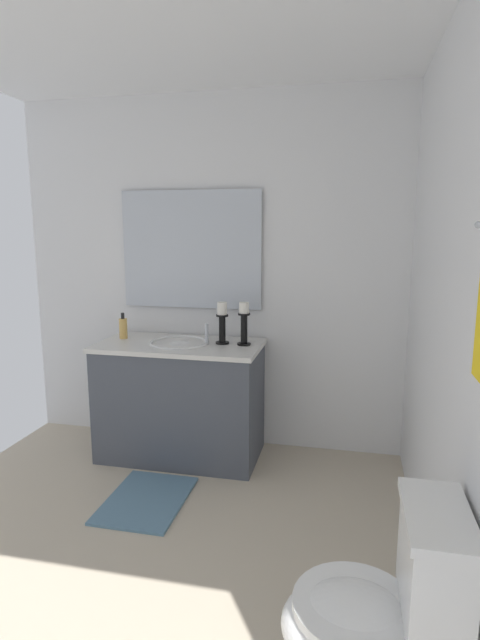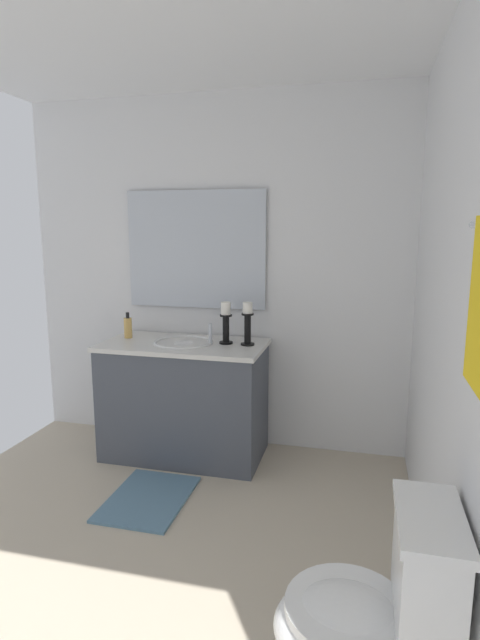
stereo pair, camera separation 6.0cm
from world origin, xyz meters
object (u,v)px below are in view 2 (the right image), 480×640
(candle_holder_tall, at_px, (248,323))
(toilet, at_px, (370,622))
(sink_basin, at_px, (184,348))
(vanity_cabinet, at_px, (185,399))
(bath_mat, at_px, (148,498))
(mirror, at_px, (196,250))
(candle_holder_short, at_px, (226,322))
(soap_bottle, at_px, (128,327))

(candle_holder_tall, height_order, toilet, candle_holder_tall)
(sink_basin, bearing_deg, vanity_cabinet, -90.00)
(bath_mat, bearing_deg, candle_holder_tall, 147.19)
(candle_holder_tall, xyz_separation_m, toilet, (1.74, 0.79, -0.58))
(mirror, bearing_deg, sink_basin, 0.20)
(vanity_cabinet, distance_m, mirror, 1.04)
(candle_holder_short, height_order, soap_bottle, candle_holder_short)
(sink_basin, distance_m, candle_holder_short, 0.34)
(sink_basin, distance_m, bath_mat, 0.97)
(mirror, bearing_deg, vanity_cabinet, -0.01)
(candle_holder_short, bearing_deg, mirror, -128.88)
(candle_holder_short, bearing_deg, sink_basin, -79.56)
(vanity_cabinet, distance_m, bath_mat, 0.74)
(candle_holder_short, bearing_deg, bath_mat, -22.68)
(candle_holder_tall, bearing_deg, candle_holder_short, -92.53)
(vanity_cabinet, relative_size, bath_mat, 1.84)
(sink_basin, height_order, candle_holder_tall, candle_holder_tall)
(soap_bottle, xyz_separation_m, toilet, (1.75, 1.65, -0.50))
(mirror, distance_m, candle_holder_tall, 0.67)
(candle_holder_tall, distance_m, candle_holder_short, 0.15)
(sink_basin, bearing_deg, candle_holder_short, 100.44)
(sink_basin, height_order, soap_bottle, soap_bottle)
(vanity_cabinet, relative_size, sink_basin, 2.74)
(soap_bottle, bearing_deg, sink_basin, 82.13)
(sink_basin, bearing_deg, mirror, -179.80)
(mirror, relative_size, bath_mat, 1.68)
(mirror, xyz_separation_m, toilet, (1.97, 1.22, -1.04))
(candle_holder_short, distance_m, bath_mat, 1.19)
(toilet, distance_m, bath_mat, 1.66)
(vanity_cabinet, relative_size, mirror, 1.10)
(sink_basin, relative_size, soap_bottle, 2.23)
(mirror, bearing_deg, bath_mat, 0.00)
(candle_holder_tall, relative_size, toilet, 0.38)
(sink_basin, xyz_separation_m, candle_holder_tall, (-0.05, 0.43, 0.19))
(sink_basin, xyz_separation_m, soap_bottle, (-0.06, -0.43, 0.11))
(sink_basin, bearing_deg, toilet, 35.85)
(sink_basin, xyz_separation_m, toilet, (1.69, 1.22, -0.39))
(vanity_cabinet, xyz_separation_m, candle_holder_tall, (-0.05, 0.43, 0.55))
(soap_bottle, height_order, toilet, soap_bottle)
(sink_basin, xyz_separation_m, candle_holder_short, (-0.05, 0.28, 0.19))
(toilet, bearing_deg, vanity_cabinet, -144.13)
(sink_basin, bearing_deg, bath_mat, -0.09)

